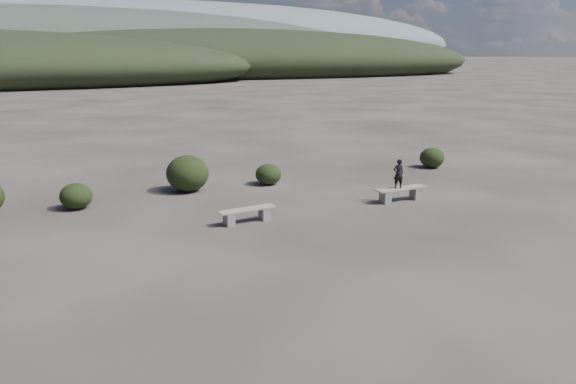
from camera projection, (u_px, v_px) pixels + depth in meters
name	position (u px, v px, depth m)	size (l,w,h in m)	color
ground	(368.00, 267.00, 13.41)	(1200.00, 1200.00, 0.00)	#2B2622
bench_left	(247.00, 214.00, 16.81)	(1.81, 0.58, 0.44)	slate
bench_right	(401.00, 193.00, 19.26)	(1.92, 0.47, 0.48)	slate
seated_person	(398.00, 174.00, 19.04)	(0.37, 0.24, 1.00)	black
shrub_a	(76.00, 196.00, 18.30)	(1.04, 1.04, 0.85)	black
shrub_b	(188.00, 173.00, 20.59)	(1.56, 1.56, 1.34)	black
shrub_c	(268.00, 174.00, 21.70)	(1.01, 1.01, 0.81)	black
shrub_e	(432.00, 158.00, 24.89)	(1.07, 1.07, 0.89)	black
mountain_ridges	(31.00, 42.00, 308.95)	(500.00, 400.00, 56.00)	black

